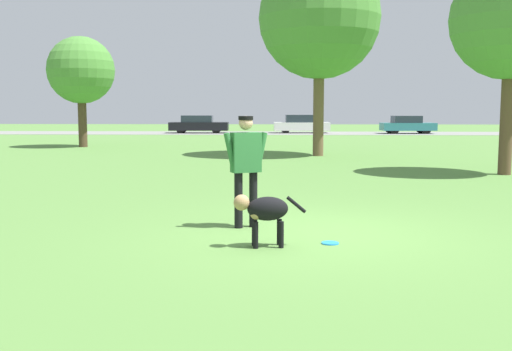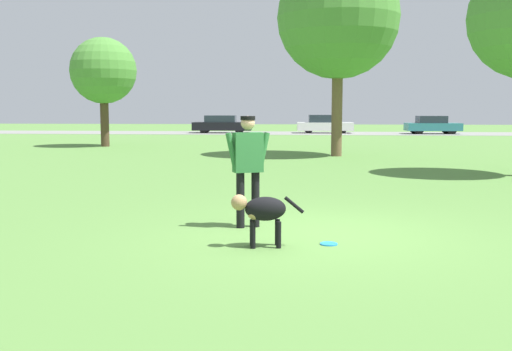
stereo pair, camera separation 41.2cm
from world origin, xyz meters
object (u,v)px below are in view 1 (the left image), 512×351
object	(u,v)px
tree_far_left	(81,71)
parked_car_black	(199,124)
tree_mid_center	(320,18)
parked_car_white	(301,124)
tree_near_right	(511,20)
frisbee	(330,243)
dog	(264,210)
person	(246,161)
parked_car_teal	(407,125)

from	to	relation	value
tree_far_left	parked_car_black	distance (m)	16.71
tree_mid_center	parked_car_white	bearing A→B (deg)	89.75
tree_near_right	tree_far_left	bearing A→B (deg)	144.28
tree_mid_center	parked_car_black	bearing A→B (deg)	109.79
tree_mid_center	parked_car_black	size ratio (longest dim) A/B	1.73
frisbee	tree_near_right	size ratio (longest dim) A/B	0.04
dog	parked_car_black	world-z (taller)	parked_car_black
frisbee	parked_car_black	xyz separation A→B (m)	(-6.75, 36.40, 0.64)
person	dog	bearing A→B (deg)	-99.81
dog	parked_car_white	xyz separation A→B (m)	(1.82, 37.00, 0.16)
person	parked_car_black	distance (m)	35.72
frisbee	tree_near_right	bearing A→B (deg)	57.59
person	parked_car_white	distance (m)	35.75
tree_near_right	parked_car_black	bearing A→B (deg)	114.31
parked_car_white	dog	bearing A→B (deg)	-95.43
tree_near_right	tree_far_left	world-z (taller)	tree_near_right
parked_car_black	parked_car_white	world-z (taller)	parked_car_white
frisbee	parked_car_black	distance (m)	37.02
parked_car_teal	frisbee	bearing A→B (deg)	-106.28
dog	person	bearing A→B (deg)	-84.67
parked_car_white	parked_car_teal	size ratio (longest dim) A/B	1.07
tree_near_right	dog	bearing A→B (deg)	-125.77
tree_near_right	parked_car_white	world-z (taller)	tree_near_right
tree_far_left	parked_car_black	world-z (taller)	tree_far_left
dog	tree_far_left	world-z (taller)	tree_far_left
tree_near_right	tree_mid_center	distance (m)	8.15
tree_mid_center	parked_car_black	xyz separation A→B (m)	(-7.56, 21.00, -4.65)
tree_near_right	parked_car_black	size ratio (longest dim) A/B	1.35
frisbee	tree_mid_center	xyz separation A→B (m)	(0.81, 15.39, 5.29)
person	parked_car_teal	xyz separation A→B (m)	(9.88, 34.95, -0.40)
frisbee	dog	bearing A→B (deg)	-166.89
tree_far_left	person	bearing A→B (deg)	-65.01
frisbee	tree_near_right	xyz separation A→B (m)	(5.66, 8.92, 4.28)
tree_mid_center	parked_car_teal	world-z (taller)	tree_mid_center
tree_far_left	tree_mid_center	world-z (taller)	tree_mid_center
frisbee	tree_far_left	bearing A→B (deg)	116.63
dog	tree_mid_center	xyz separation A→B (m)	(1.73, 15.61, 4.80)
tree_far_left	tree_near_right	bearing A→B (deg)	-35.72
tree_far_left	parked_car_white	world-z (taller)	tree_far_left
dog	tree_far_left	bearing A→B (deg)	-73.87
person	parked_car_teal	world-z (taller)	person
dog	parked_car_teal	bearing A→B (deg)	-112.93
dog	tree_far_left	size ratio (longest dim) A/B	0.19
parked_car_black	parked_car_teal	size ratio (longest dim) A/B	1.13
dog	tree_near_right	size ratio (longest dim) A/B	0.17
frisbee	parked_car_white	xyz separation A→B (m)	(0.90, 36.79, 0.65)
tree_near_right	parked_car_black	world-z (taller)	tree_near_right
dog	tree_far_left	xyz separation A→B (m)	(-9.27, 20.53, 3.14)
dog	parked_car_white	bearing A→B (deg)	-100.98
dog	frisbee	bearing A→B (deg)	-175.06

